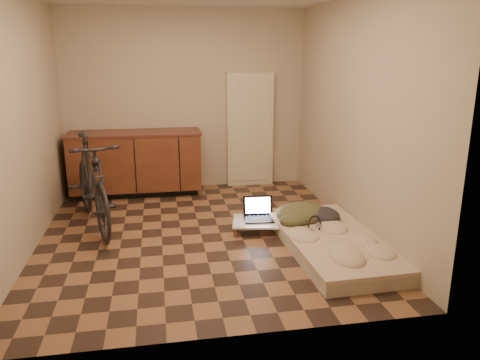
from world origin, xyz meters
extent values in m
cube|color=brown|center=(0.00, 0.00, 0.00)|extent=(3.50, 4.00, 0.00)
cube|color=#BAAA8F|center=(0.00, 2.00, 1.30)|extent=(3.50, 0.00, 2.60)
cube|color=#BAAA8F|center=(0.00, -2.00, 1.30)|extent=(3.50, 0.00, 2.60)
cube|color=#BAAA8F|center=(-1.75, 0.00, 1.30)|extent=(0.00, 4.00, 2.60)
cube|color=#BAAA8F|center=(1.75, 0.00, 1.30)|extent=(0.00, 4.00, 2.60)
cube|color=black|center=(-0.75, 1.74, 0.05)|extent=(1.70, 0.48, 0.10)
cube|color=#4F2516|center=(-0.75, 1.70, 0.49)|extent=(1.80, 0.60, 0.78)
cube|color=#54281E|center=(-0.75, 1.70, 0.90)|extent=(1.84, 0.62, 0.03)
cube|color=beige|center=(0.95, 1.94, 0.85)|extent=(0.70, 0.10, 1.70)
imported|color=black|center=(-1.20, 0.45, 0.60)|extent=(1.05, 1.93, 1.20)
cube|color=#BDB397|center=(1.30, -0.66, 0.06)|extent=(0.95, 1.90, 0.12)
cube|color=beige|center=(1.30, -0.66, 0.14)|extent=(0.97, 1.93, 0.04)
cube|color=brown|center=(0.37, -0.15, 0.05)|extent=(0.05, 0.05, 0.10)
cube|color=brown|center=(0.45, 0.25, 0.05)|extent=(0.05, 0.05, 0.10)
cube|color=brown|center=(1.02, -0.28, 0.05)|extent=(0.05, 0.05, 0.10)
cube|color=brown|center=(1.10, 0.12, 0.05)|extent=(0.05, 0.05, 0.10)
cube|color=white|center=(0.73, -0.01, 0.11)|extent=(0.80, 0.60, 0.02)
cube|color=black|center=(0.68, 0.02, 0.13)|extent=(0.36, 0.27, 0.02)
cube|color=black|center=(0.69, 0.17, 0.25)|extent=(0.35, 0.10, 0.22)
cube|color=white|center=(0.69, 0.17, 0.25)|extent=(0.30, 0.07, 0.18)
ellipsoid|color=silver|center=(0.93, -0.09, 0.14)|extent=(0.09, 0.12, 0.04)
camera|label=1|loc=(-0.43, -4.93, 2.00)|focal=35.00mm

